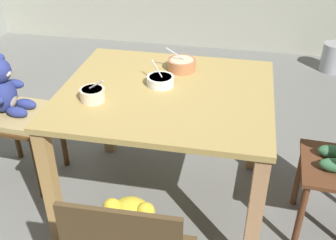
% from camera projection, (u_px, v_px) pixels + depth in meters
% --- Properties ---
extents(ground_plane, '(5.20, 5.20, 0.04)m').
position_uv_depth(ground_plane, '(166.00, 201.00, 2.52)').
color(ground_plane, slate).
extents(dining_table, '(1.10, 0.96, 0.76)m').
position_uv_depth(dining_table, '(166.00, 111.00, 2.17)').
color(dining_table, '#A88D4D').
rests_on(dining_table, ground_plane).
extents(teddy_chair_near_left, '(0.44, 0.41, 0.89)m').
position_uv_depth(teddy_chair_near_left, '(8.00, 103.00, 2.42)').
color(teddy_chair_near_left, '#482E14').
rests_on(teddy_chair_near_left, ground_plane).
extents(porridge_bowl_cream_near_left, '(0.13, 0.12, 0.12)m').
position_uv_depth(porridge_bowl_cream_near_left, '(93.00, 94.00, 2.00)').
color(porridge_bowl_cream_near_left, beige).
rests_on(porridge_bowl_cream_near_left, dining_table).
extents(porridge_bowl_white_center, '(0.14, 0.14, 0.12)m').
position_uv_depth(porridge_bowl_white_center, '(160.00, 81.00, 2.14)').
color(porridge_bowl_white_center, white).
rests_on(porridge_bowl_white_center, dining_table).
extents(porridge_bowl_terracotta_far_center, '(0.17, 0.16, 0.14)m').
position_uv_depth(porridge_bowl_terracotta_far_center, '(182.00, 64.00, 2.30)').
color(porridge_bowl_terracotta_far_center, '#B67048').
rests_on(porridge_bowl_terracotta_far_center, dining_table).
extents(metal_pail, '(0.22, 0.22, 0.28)m').
position_uv_depth(metal_pail, '(333.00, 57.00, 4.01)').
color(metal_pail, '#93969B').
rests_on(metal_pail, ground_plane).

